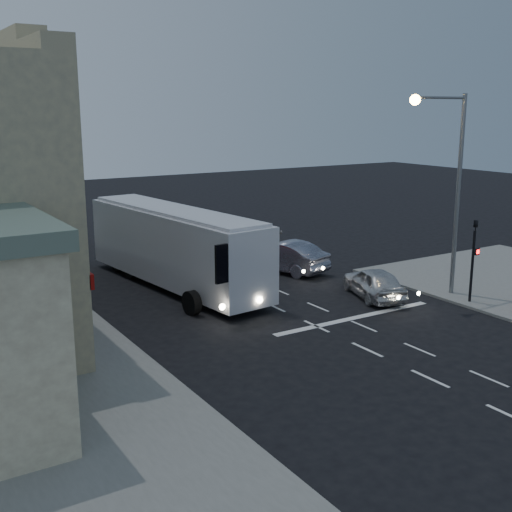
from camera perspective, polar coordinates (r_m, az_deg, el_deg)
ground at (r=24.34m, az=8.27°, el=-7.52°), size 120.00×120.00×0.00m
road_markings at (r=27.53m, az=5.87°, el=-5.00°), size 8.00×30.55×0.01m
tour_bus at (r=31.06m, az=-7.24°, el=0.99°), size 3.93×12.73×3.84m
car_suv at (r=29.79m, az=10.44°, el=-2.34°), size 2.88×4.49×1.42m
car_sedan_a at (r=34.06m, az=2.42°, el=-0.01°), size 3.18×5.30×1.65m
car_sedan_b at (r=38.91m, az=-1.22°, el=1.63°), size 2.44×5.71×1.64m
car_sedan_c at (r=44.28m, az=-5.70°, el=2.75°), size 3.21×5.12×1.32m
traffic_signal_main at (r=29.49m, az=18.79°, el=0.44°), size 0.25×0.35×4.10m
streetlight at (r=29.70m, az=16.82°, el=7.14°), size 3.32×0.44×9.00m
street_tree at (r=33.23m, az=-20.27°, el=5.31°), size 4.00×4.00×6.20m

